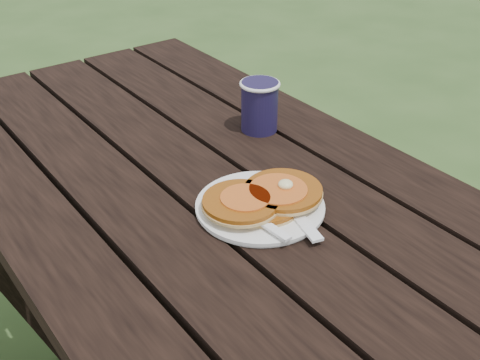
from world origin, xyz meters
TOP-DOWN VIEW (x-y plane):
  - plate at (0.02, 0.04)m, footprint 0.22×0.22m
  - pancake_stack at (0.02, 0.03)m, footprint 0.21×0.15m
  - knife at (0.05, -0.01)m, footprint 0.07×0.18m
  - fork at (-0.02, -0.02)m, footprint 0.04×0.16m
  - coffee_cup at (0.20, 0.28)m, footprint 0.08×0.08m

SIDE VIEW (x-z plane):
  - plate at x=0.02m, z-range 0.75..0.76m
  - knife at x=0.05m, z-range 0.76..0.76m
  - fork at x=-0.02m, z-range 0.77..0.77m
  - pancake_stack at x=0.02m, z-range 0.76..0.79m
  - coffee_cup at x=0.20m, z-range 0.76..0.87m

